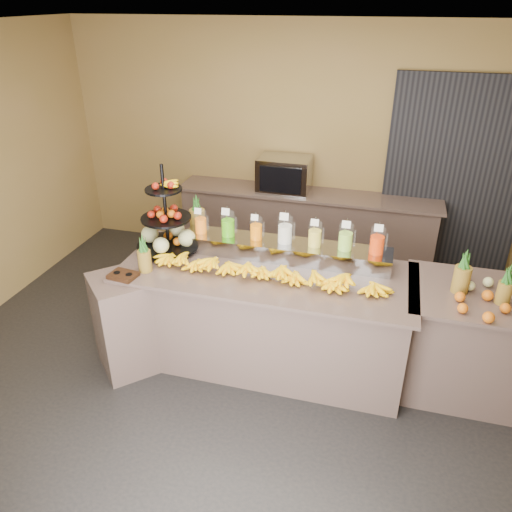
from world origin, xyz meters
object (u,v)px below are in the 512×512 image
at_px(pitcher_tray, 285,250).
at_px(banana_heap, 264,268).
at_px(condiment_caddy, 123,275).
at_px(oven_warmer, 284,174).
at_px(right_fruit_pile, 480,295).
at_px(fruit_stand, 171,229).

relative_size(pitcher_tray, banana_heap, 0.94).
relative_size(condiment_caddy, oven_warmer, 0.37).
relative_size(pitcher_tray, right_fruit_pile, 4.51).
distance_m(right_fruit_pile, oven_warmer, 2.80).
height_order(fruit_stand, right_fruit_pile, fruit_stand).
bearing_deg(pitcher_tray, right_fruit_pile, -11.80).
bearing_deg(banana_heap, fruit_stand, 165.65).
distance_m(pitcher_tray, fruit_stand, 1.04).
bearing_deg(oven_warmer, pitcher_tray, -77.13).
relative_size(banana_heap, condiment_caddy, 8.86).
relative_size(pitcher_tray, condiment_caddy, 8.36).
relative_size(fruit_stand, right_fruit_pile, 1.96).
xyz_separation_m(pitcher_tray, right_fruit_pile, (1.58, -0.33, -0.01)).
bearing_deg(banana_heap, pitcher_tray, 75.42).
distance_m(banana_heap, oven_warmer, 2.06).
xyz_separation_m(banana_heap, fruit_stand, (-0.92, 0.24, 0.13)).
relative_size(banana_heap, oven_warmer, 3.25).
distance_m(pitcher_tray, oven_warmer, 1.72).
bearing_deg(pitcher_tray, condiment_caddy, -150.09).
bearing_deg(banana_heap, condiment_caddy, -163.48).
xyz_separation_m(fruit_stand, oven_warmer, (0.64, 1.80, -0.01)).
xyz_separation_m(pitcher_tray, banana_heap, (-0.09, -0.36, -0.00)).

